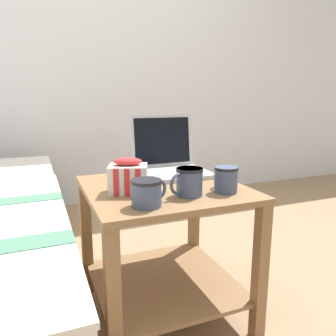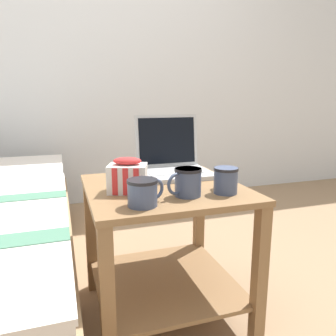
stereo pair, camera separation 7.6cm
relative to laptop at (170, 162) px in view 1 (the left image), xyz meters
name	(u,v)px [view 1 (the left image)]	position (x,y,z in m)	size (l,w,h in m)	color
ground_plane	(164,311)	(-0.10, -0.19, -0.60)	(8.00, 8.00, 0.00)	#937556
back_wall	(89,50)	(-0.10, 1.44, 0.65)	(8.00, 0.05, 2.50)	silver
bedside_table	(164,233)	(-0.10, -0.19, -0.25)	(0.59, 0.59, 0.55)	olive
laptop	(170,162)	(0.00, 0.00, 0.00)	(0.30, 0.28, 0.26)	#B7BABC
mug_front_left	(147,191)	(-0.24, -0.39, 0.00)	(0.13, 0.10, 0.09)	#3F4C6B
mug_front_right	(189,180)	(-0.07, -0.34, 0.00)	(0.13, 0.09, 0.10)	#3F4C6B
mug_mid_center	(226,178)	(0.07, -0.35, 0.00)	(0.09, 0.13, 0.09)	#3F4C6B
snack_bag	(128,177)	(-0.25, -0.22, 0.01)	(0.16, 0.14, 0.13)	silver
cell_phone	(119,179)	(-0.24, -0.04, -0.05)	(0.11, 0.15, 0.01)	black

